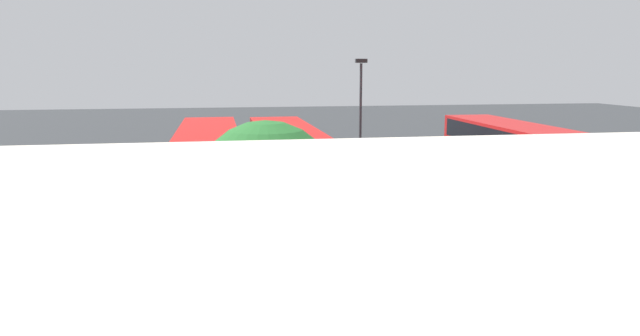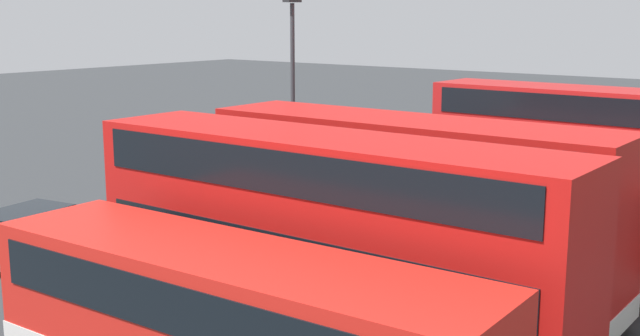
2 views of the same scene
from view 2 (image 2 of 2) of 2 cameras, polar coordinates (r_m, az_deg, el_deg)
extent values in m
plane|color=#2D3033|center=(28.33, -4.60, -3.43)|extent=(140.00, 140.00, 0.00)
cube|color=#A51919|center=(32.55, 20.78, 0.74)|extent=(2.92, 10.69, 2.60)
cube|color=silver|center=(32.74, 20.66, -1.02)|extent=(2.96, 10.73, 0.55)
cube|color=black|center=(32.46, 20.85, 1.79)|extent=(2.95, 9.89, 0.90)
cube|color=black|center=(34.21, 12.22, 2.70)|extent=(2.25, 0.14, 1.10)
cylinder|color=black|center=(32.93, 13.58, -0.68)|extent=(0.34, 1.11, 1.10)
cylinder|color=black|center=(34.98, 15.00, -0.07)|extent=(0.34, 1.11, 1.10)
cube|color=#A51919|center=(29.11, 18.34, 1.36)|extent=(2.69, 10.66, 4.20)
cube|color=silver|center=(29.45, 18.12, -2.14)|extent=(2.73, 10.70, 0.55)
cube|color=black|center=(29.14, 18.31, 0.97)|extent=(2.74, 9.86, 0.90)
cube|color=black|center=(28.91, 18.52, 4.29)|extent=(2.74, 9.86, 0.90)
cube|color=black|center=(31.36, 9.16, 2.07)|extent=(2.25, 0.09, 1.10)
cylinder|color=black|center=(30.03, 10.36, -1.67)|extent=(0.31, 1.10, 1.10)
cylinder|color=black|center=(31.99, 12.29, -0.96)|extent=(0.31, 1.10, 1.10)
cube|color=#B71411|center=(26.36, 16.09, -1.25)|extent=(2.91, 11.00, 2.60)
cube|color=silver|center=(26.59, 15.97, -3.41)|extent=(2.96, 11.04, 0.55)
cube|color=black|center=(26.25, 16.16, 0.03)|extent=(2.95, 10.21, 0.90)
cube|color=black|center=(28.53, 5.77, 1.27)|extent=(2.25, 0.14, 1.10)
cylinder|color=black|center=(27.23, 7.10, -2.89)|extent=(0.34, 1.11, 1.10)
cylinder|color=black|center=(29.17, 9.25, -2.01)|extent=(0.34, 1.11, 1.10)
cube|color=#A51919|center=(22.97, 13.36, -2.90)|extent=(2.56, 11.24, 2.60)
cube|color=silver|center=(23.24, 13.25, -5.35)|extent=(2.60, 11.28, 0.55)
cube|color=black|center=(22.84, 13.43, -1.44)|extent=(2.62, 10.44, 0.90)
cube|color=black|center=(25.63, 1.90, 0.21)|extent=(2.25, 0.06, 1.10)
cylinder|color=black|center=(24.32, 3.04, -4.51)|extent=(0.30, 1.10, 1.10)
cylinder|color=black|center=(26.14, 5.87, -3.45)|extent=(0.30, 1.10, 1.10)
cube|color=#B71411|center=(19.77, 6.33, -2.53)|extent=(2.72, 10.66, 4.20)
cube|color=silver|center=(20.27, 6.22, -7.55)|extent=(2.77, 10.70, 0.55)
cube|color=black|center=(19.81, 6.32, -3.09)|extent=(2.77, 9.86, 0.90)
cube|color=black|center=(19.47, 6.42, 1.76)|extent=(2.77, 9.86, 0.90)
cube|color=black|center=(22.92, -5.22, -1.13)|extent=(2.25, 0.10, 1.10)
cylinder|color=black|center=(21.62, -4.33, -6.53)|extent=(0.32, 1.10, 1.10)
cylinder|color=black|center=(23.28, -0.65, -5.21)|extent=(0.32, 1.10, 1.10)
cylinder|color=black|center=(17.74, 15.38, -10.92)|extent=(0.32, 1.10, 1.10)
cylinder|color=black|center=(19.73, 17.84, -8.80)|extent=(0.32, 1.10, 1.10)
cube|color=#B71411|center=(17.02, 0.35, -4.70)|extent=(2.73, 11.43, 4.20)
cube|color=silver|center=(17.60, 0.35, -10.43)|extent=(2.77, 11.47, 0.55)
cube|color=black|center=(17.07, 0.35, -5.35)|extent=(2.78, 10.63, 0.90)
cube|color=black|center=(16.67, 0.36, 0.27)|extent=(2.78, 10.63, 0.90)
cube|color=black|center=(20.89, -12.35, -2.55)|extent=(2.25, 0.10, 1.10)
cylinder|color=black|center=(19.62, -11.90, -8.60)|extent=(0.32, 1.10, 1.10)
cylinder|color=black|center=(21.08, -7.26, -7.06)|extent=(0.32, 1.10, 1.10)
cube|color=red|center=(14.51, -6.33, -10.94)|extent=(2.98, 10.31, 2.60)
cube|color=black|center=(14.30, -6.38, -8.71)|extent=(3.00, 9.52, 0.90)
cube|color=black|center=(18.00, -18.70, -5.08)|extent=(2.25, 0.15, 1.10)
cylinder|color=black|center=(18.12, -12.74, -10.32)|extent=(0.35, 1.11, 1.10)
cube|color=black|center=(38.31, 19.00, 2.09)|extent=(2.91, 2.55, 2.20)
cylinder|color=black|center=(37.36, 18.75, 0.33)|extent=(0.51, 1.04, 1.00)
cylinder|color=black|center=(39.58, 19.07, 0.89)|extent=(0.51, 1.04, 1.00)
cube|color=silver|center=(25.11, -19.99, -4.73)|extent=(4.30, 2.44, 0.70)
cube|color=black|center=(24.82, -20.43, -3.44)|extent=(2.67, 2.01, 0.55)
cylinder|color=black|center=(26.65, -18.81, -4.22)|extent=(0.67, 0.32, 0.64)
cylinder|color=black|center=(25.53, -16.36, -4.74)|extent=(0.67, 0.32, 0.64)
cylinder|color=black|center=(23.69, -21.26, -6.28)|extent=(0.67, 0.32, 0.64)
cube|color=silver|center=(28.74, -11.21, -2.31)|extent=(4.49, 3.58, 0.70)
cube|color=black|center=(28.43, -11.39, -1.18)|extent=(2.96, 2.64, 0.55)
cylinder|color=black|center=(30.40, -11.67, -2.01)|extent=(0.67, 0.50, 0.64)
cylinder|color=black|center=(29.89, -8.79, -2.13)|extent=(0.67, 0.50, 0.64)
cylinder|color=black|center=(27.76, -13.78, -3.35)|extent=(0.67, 0.50, 0.64)
cylinder|color=black|center=(27.19, -10.66, -3.52)|extent=(0.67, 0.50, 0.64)
cylinder|color=#38383D|center=(28.74, -1.96, 4.34)|extent=(0.16, 0.16, 7.43)
camera|label=1|loc=(19.70, 83.51, 1.40)|focal=30.50mm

